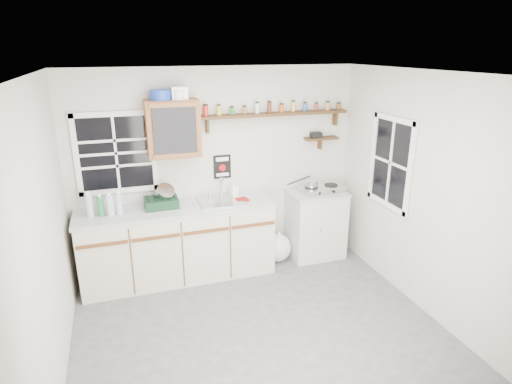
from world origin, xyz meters
TOP-DOWN VIEW (x-y plane):
  - room at (0.00, 0.00)m, footprint 3.64×3.24m
  - main_cabinet at (-0.58, 1.30)m, footprint 2.31×0.63m
  - right_cabinet at (1.25, 1.32)m, footprint 0.73×0.57m
  - sink at (-0.05, 1.30)m, footprint 0.52×0.44m
  - upper_cabinet at (-0.55, 1.44)m, footprint 0.60×0.32m
  - upper_cabinet_clutter at (-0.57, 1.44)m, footprint 0.42×0.24m
  - spice_shelf at (0.71, 1.51)m, footprint 1.91×0.18m
  - secondary_shelf at (1.36, 1.52)m, footprint 0.45×0.16m
  - warning_sign at (0.05, 1.59)m, footprint 0.22×0.02m
  - window_back at (-1.20, 1.59)m, footprint 0.93×0.03m
  - window_right at (1.79, 0.55)m, footprint 0.03×0.78m
  - water_bottles at (-1.38, 1.28)m, footprint 0.39×0.10m
  - dish_rack at (-0.74, 1.35)m, footprint 0.38×0.30m
  - soap_bottle at (0.16, 1.46)m, footprint 0.10×0.10m
  - rag at (0.21, 1.27)m, footprint 0.17×0.15m
  - hotplate at (1.30, 1.31)m, footprint 0.59×0.34m
  - saucepan at (1.15, 1.31)m, footprint 0.36×0.23m
  - trash_bag at (0.71, 1.30)m, footprint 0.39×0.35m

SIDE VIEW (x-z plane):
  - trash_bag at x=0.71m, z-range -0.03..0.41m
  - right_cabinet at x=1.25m, z-range 0.00..0.91m
  - main_cabinet at x=-0.58m, z-range 0.00..0.92m
  - rag at x=0.21m, z-range 0.92..0.94m
  - sink at x=-0.05m, z-range 0.79..1.08m
  - hotplate at x=1.30m, z-range 0.91..0.99m
  - soap_bottle at x=0.16m, z-range 0.92..1.10m
  - dish_rack at x=-0.74m, z-range 0.87..1.15m
  - saucepan at x=1.15m, z-range 0.95..1.11m
  - water_bottles at x=-1.38m, z-range 0.90..1.20m
  - room at x=0.00m, z-range -0.02..2.52m
  - warning_sign at x=0.05m, z-range 1.13..1.43m
  - window_right at x=1.79m, z-range 0.91..1.99m
  - window_back at x=-1.20m, z-range 1.06..2.04m
  - secondary_shelf at x=1.36m, z-range 1.46..1.69m
  - upper_cabinet at x=-0.55m, z-range 1.50..2.15m
  - spice_shelf at x=0.71m, z-range 1.75..2.11m
  - upper_cabinet_clutter at x=-0.57m, z-range 2.14..2.28m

